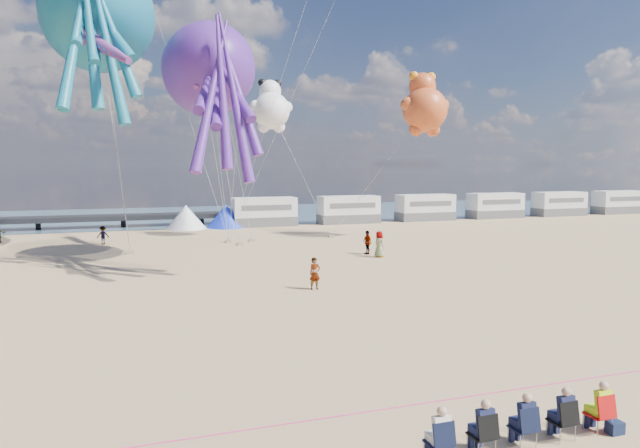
{
  "coord_description": "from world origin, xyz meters",
  "views": [
    {
      "loc": [
        -7.48,
        -18.15,
        6.46
      ],
      "look_at": [
        0.68,
        6.0,
        3.78
      ],
      "focal_mm": 32.0,
      "sensor_mm": 36.0,
      "label": 1
    }
  ],
  "objects_px": {
    "sandbag_b": "(240,244)",
    "kite_panda": "(271,111)",
    "motorhome_4": "(559,204)",
    "sandbag_d": "(252,240)",
    "sandbag_c": "(331,236)",
    "cooler_navy": "(615,428)",
    "windsock_left": "(105,48)",
    "tent_blue": "(226,216)",
    "standing_person": "(315,274)",
    "motorhome_0": "(264,212)",
    "beachgoer_3": "(367,242)",
    "beachgoer_0": "(379,244)",
    "kite_octopus_purple": "(208,70)",
    "windsock_mid": "(217,59)",
    "motorhome_5": "(618,202)",
    "motorhome_1": "(349,210)",
    "windsock_right": "(202,72)",
    "tent_white": "(186,217)",
    "sandbag_e": "(229,241)",
    "kite_octopus_teal": "(98,15)",
    "kite_teddy_orange": "(425,110)",
    "beachgoer_2": "(103,235)",
    "motorhome_3": "(495,206)",
    "spectator_row": "(523,419)",
    "motorhome_2": "(425,207)"
  },
  "relations": [
    {
      "from": "sandbag_b",
      "to": "kite_panda",
      "type": "bearing_deg",
      "value": 46.6
    },
    {
      "from": "motorhome_4",
      "to": "sandbag_d",
      "type": "height_order",
      "value": "motorhome_4"
    },
    {
      "from": "motorhome_4",
      "to": "sandbag_c",
      "type": "bearing_deg",
      "value": -162.17
    },
    {
      "from": "cooler_navy",
      "to": "windsock_left",
      "type": "distance_m",
      "value": 32.47
    },
    {
      "from": "tent_blue",
      "to": "standing_person",
      "type": "relative_size",
      "value": 2.39
    },
    {
      "from": "motorhome_4",
      "to": "kite_panda",
      "type": "relative_size",
      "value": 1.2
    },
    {
      "from": "motorhome_0",
      "to": "kite_panda",
      "type": "bearing_deg",
      "value": -98.9
    },
    {
      "from": "beachgoer_3",
      "to": "beachgoer_0",
      "type": "bearing_deg",
      "value": 1.68
    },
    {
      "from": "beachgoer_0",
      "to": "motorhome_4",
      "type": "bearing_deg",
      "value": -68.19
    },
    {
      "from": "tent_blue",
      "to": "windsock_left",
      "type": "relative_size",
      "value": 0.55
    },
    {
      "from": "cooler_navy",
      "to": "sandbag_c",
      "type": "distance_m",
      "value": 37.38
    },
    {
      "from": "cooler_navy",
      "to": "motorhome_4",
      "type": "bearing_deg",
      "value": 49.81
    },
    {
      "from": "kite_octopus_purple",
      "to": "windsock_mid",
      "type": "height_order",
      "value": "kite_octopus_purple"
    },
    {
      "from": "tent_blue",
      "to": "sandbag_b",
      "type": "distance_m",
      "value": 13.49
    },
    {
      "from": "motorhome_5",
      "to": "windsock_left",
      "type": "xyz_separation_m",
      "value": [
        -61.99,
        -20.86,
        11.92
      ]
    },
    {
      "from": "motorhome_1",
      "to": "sandbag_c",
      "type": "xyz_separation_m",
      "value": [
        -6.03,
        -11.1,
        -1.39
      ]
    },
    {
      "from": "standing_person",
      "to": "beachgoer_0",
      "type": "xyz_separation_m",
      "value": [
        7.48,
        8.38,
        0.07
      ]
    },
    {
      "from": "motorhome_5",
      "to": "windsock_right",
      "type": "distance_m",
      "value": 60.95
    },
    {
      "from": "tent_white",
      "to": "windsock_right",
      "type": "bearing_deg",
      "value": -92.13
    },
    {
      "from": "sandbag_b",
      "to": "sandbag_e",
      "type": "relative_size",
      "value": 1.0
    },
    {
      "from": "windsock_mid",
      "to": "kite_panda",
      "type": "bearing_deg",
      "value": 34.47
    },
    {
      "from": "windsock_mid",
      "to": "standing_person",
      "type": "bearing_deg",
      "value": -87.88
    },
    {
      "from": "kite_octopus_teal",
      "to": "kite_panda",
      "type": "distance_m",
      "value": 15.28
    },
    {
      "from": "kite_teddy_orange",
      "to": "windsock_left",
      "type": "height_order",
      "value": "windsock_left"
    },
    {
      "from": "beachgoer_0",
      "to": "kite_panda",
      "type": "bearing_deg",
      "value": 9.1
    },
    {
      "from": "motorhome_4",
      "to": "windsock_right",
      "type": "distance_m",
      "value": 52.31
    },
    {
      "from": "beachgoer_2",
      "to": "sandbag_c",
      "type": "height_order",
      "value": "beachgoer_2"
    },
    {
      "from": "motorhome_3",
      "to": "tent_blue",
      "type": "xyz_separation_m",
      "value": [
        -32.5,
        0.0,
        -0.3
      ]
    },
    {
      "from": "spectator_row",
      "to": "windsock_left",
      "type": "height_order",
      "value": "windsock_left"
    },
    {
      "from": "windsock_left",
      "to": "windsock_mid",
      "type": "xyz_separation_m",
      "value": [
        7.74,
        6.86,
        0.93
      ]
    },
    {
      "from": "tent_blue",
      "to": "beachgoer_2",
      "type": "bearing_deg",
      "value": -141.5
    },
    {
      "from": "motorhome_1",
      "to": "sandbag_b",
      "type": "height_order",
      "value": "motorhome_1"
    },
    {
      "from": "motorhome_0",
      "to": "motorhome_5",
      "type": "height_order",
      "value": "same"
    },
    {
      "from": "sandbag_c",
      "to": "windsock_left",
      "type": "xyz_separation_m",
      "value": [
        -17.96,
        -9.76,
        13.31
      ]
    },
    {
      "from": "motorhome_5",
      "to": "cooler_navy",
      "type": "xyz_separation_m",
      "value": [
        -50.05,
        -48.0,
        -1.35
      ]
    },
    {
      "from": "sandbag_b",
      "to": "windsock_left",
      "type": "xyz_separation_m",
      "value": [
        -9.36,
        -7.46,
        13.31
      ]
    },
    {
      "from": "spectator_row",
      "to": "sandbag_c",
      "type": "bearing_deg",
      "value": 76.9
    },
    {
      "from": "tent_white",
      "to": "sandbag_d",
      "type": "distance_m",
      "value": 12.12
    },
    {
      "from": "motorhome_4",
      "to": "kite_teddy_orange",
      "type": "bearing_deg",
      "value": -152.52
    },
    {
      "from": "motorhome_2",
      "to": "spectator_row",
      "type": "xyz_separation_m",
      "value": [
        -24.06,
        -47.78,
        -0.85
      ]
    },
    {
      "from": "motorhome_0",
      "to": "beachgoer_0",
      "type": "xyz_separation_m",
      "value": [
        3.03,
        -22.2,
        -0.59
      ]
    },
    {
      "from": "sandbag_b",
      "to": "spectator_row",
      "type": "bearing_deg",
      "value": -89.9
    },
    {
      "from": "motorhome_2",
      "to": "sandbag_b",
      "type": "relative_size",
      "value": 13.2
    },
    {
      "from": "sandbag_e",
      "to": "motorhome_1",
      "type": "bearing_deg",
      "value": 36.71
    },
    {
      "from": "motorhome_3",
      "to": "tent_white",
      "type": "bearing_deg",
      "value": 180.0
    },
    {
      "from": "sandbag_e",
      "to": "beachgoer_0",
      "type": "bearing_deg",
      "value": -51.48
    },
    {
      "from": "motorhome_5",
      "to": "windsock_mid",
      "type": "xyz_separation_m",
      "value": [
        -54.24,
        -14.0,
        12.84
      ]
    },
    {
      "from": "standing_person",
      "to": "kite_octopus_teal",
      "type": "relative_size",
      "value": 0.11
    },
    {
      "from": "beachgoer_0",
      "to": "motorhome_5",
      "type": "bearing_deg",
      "value": -74.07
    },
    {
      "from": "motorhome_0",
      "to": "sandbag_e",
      "type": "bearing_deg",
      "value": -116.58
    }
  ]
}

